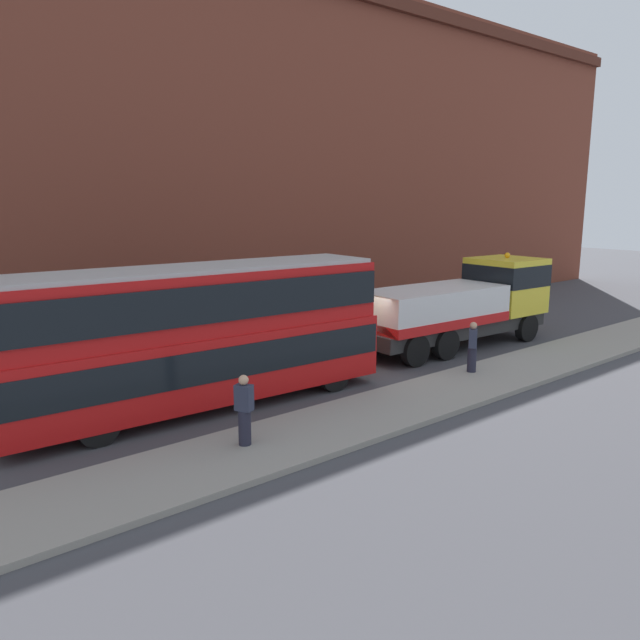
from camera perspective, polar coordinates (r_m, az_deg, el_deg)
The scene contains 7 objects.
ground_plane at distance 21.67m, azimuth 2.86°, elevation -4.39°, with size 120.00×120.00×0.00m, color #424247.
near_kerb at distance 18.89m, azimuth 11.50°, elevation -6.75°, with size 60.00×2.80×0.15m, color gray.
building_facade at distance 27.32m, azimuth -8.57°, elevation 15.82°, with size 60.00×1.50×16.00m.
recovery_tow_truck at distance 25.00m, azimuth 13.35°, elevation 1.56°, with size 10.20×3.06×3.67m.
double_decker_bus at distance 17.27m, azimuth -11.16°, elevation -1.02°, with size 11.13×3.07×4.06m.
pedestrian_onlooker at distance 14.40m, azimuth -7.17°, elevation -8.52°, with size 0.41×0.47×1.71m.
pedestrian_bystander at distance 20.87m, azimuth 14.21°, elevation -2.55°, with size 0.47×0.45×1.71m.
Camera 1 is at (-14.04, -15.44, 5.83)m, focal length 33.85 mm.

